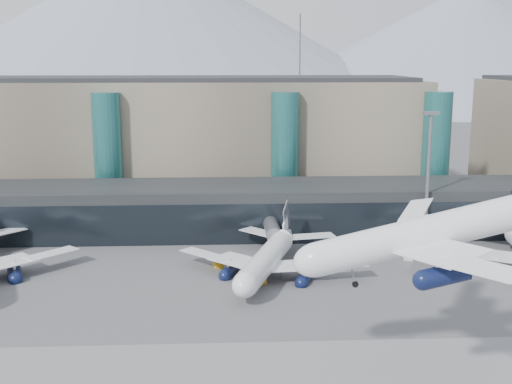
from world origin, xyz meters
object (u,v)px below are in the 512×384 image
veh_h (253,278)px  veh_g (424,250)px  hero_jet (449,221)px  veh_d (410,254)px  jet_parked_mid (271,248)px  veh_b (218,263)px  veh_c (424,271)px  lightmast_mid (428,170)px

veh_h → veh_g: bearing=-19.0°
hero_jet → veh_g: bearing=76.3°
veh_d → hero_jet: bearing=-166.5°
jet_parked_mid → veh_b: size_ratio=13.88×
jet_parked_mid → veh_d: size_ratio=11.36×
veh_c → jet_parked_mid: bearing=-145.3°
veh_d → veh_g: (3.75, 3.32, -0.24)m
hero_jet → veh_c: hero_jet is taller
lightmast_mid → veh_c: 24.17m
veh_c → veh_d: 9.75m
veh_d → veh_h: bearing=138.8°
hero_jet → veh_h: (-19.63, 31.53, -17.09)m
jet_parked_mid → veh_b: jet_parked_mid is taller
veh_b → veh_h: size_ratio=0.57×
veh_c → veh_h: bearing=-131.7°
veh_g → hero_jet: bearing=-23.8°
hero_jet → veh_d: 48.28m
veh_d → veh_g: bearing=-23.2°
hero_jet → jet_parked_mid: 43.53m
veh_d → lightmast_mid: bearing=-5.5°
veh_b → lightmast_mid: bearing=-87.0°
veh_b → veh_d: bearing=-99.2°
jet_parked_mid → veh_c: 25.52m
veh_g → veh_h: size_ratio=0.50×
veh_g → veh_b: bearing=-89.0°
veh_b → veh_h: veh_h is taller
jet_parked_mid → veh_g: jet_parked_mid is taller
hero_jet → veh_h: bearing=123.5°
hero_jet → jet_parked_mid: bearing=114.9°
veh_b → veh_g: veh_b is taller
hero_jet → lightmast_mid: bearing=76.1°
lightmast_mid → hero_jet: (-14.84, -53.50, 3.86)m
jet_parked_mid → veh_g: size_ratio=16.01×
veh_d → veh_h: veh_h is taller
lightmast_mid → jet_parked_mid: size_ratio=0.75×
jet_parked_mid → veh_h: bearing=170.2°
hero_jet → veh_g: 52.21m
lightmast_mid → jet_parked_mid: bearing=-153.3°
hero_jet → veh_b: size_ratio=13.43×
jet_parked_mid → veh_g: bearing=-53.7°
lightmast_mid → hero_jet: bearing=-105.5°
veh_c → veh_h: size_ratio=0.84×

